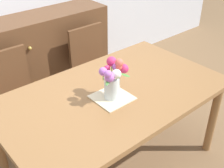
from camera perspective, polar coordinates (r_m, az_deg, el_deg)
name	(u,v)px	position (r m, az deg, el deg)	size (l,w,h in m)	color
ground_plane	(113,163)	(2.70, 0.17, -15.25)	(12.00, 12.00, 0.00)	brown
dining_table	(113,101)	(2.24, 0.20, -3.31)	(1.75, 1.03, 0.77)	olive
chair_left	(14,93)	(2.78, -18.71, -1.61)	(0.42, 0.42, 0.90)	brown
chair_right	(93,63)	(3.14, -3.79, 4.20)	(0.42, 0.42, 0.90)	brown
dresser	(48,57)	(3.38, -12.45, 5.23)	(1.40, 0.47, 1.00)	brown
placemat	(112,97)	(2.13, 0.00, -2.65)	(0.26, 0.26, 0.01)	beige
flower_vase	(113,78)	(2.05, 0.18, 1.18)	(0.25, 0.21, 0.29)	silver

